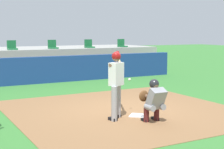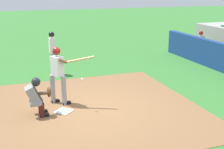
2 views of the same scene
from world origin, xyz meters
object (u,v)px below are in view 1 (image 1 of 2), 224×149
(catcher_crouched, at_px, (154,99))
(home_plate, at_px, (138,115))
(batter_at_plate, at_px, (116,81))
(stadium_seat_4, at_px, (89,45))
(stadium_seat_2, at_px, (12,47))
(stadium_seat_5, at_px, (122,45))
(dugout_player_1, at_px, (119,63))
(stadium_seat_3, at_px, (53,46))

(catcher_crouched, bearing_deg, home_plate, 89.54)
(batter_at_plate, height_order, stadium_seat_4, stadium_seat_4)
(stadium_seat_2, distance_m, stadium_seat_5, 6.50)
(batter_at_plate, relative_size, catcher_crouched, 1.09)
(stadium_seat_2, bearing_deg, stadium_seat_5, 0.00)
(stadium_seat_4, bearing_deg, stadium_seat_2, 180.00)
(stadium_seat_4, height_order, stadium_seat_5, same)
(batter_at_plate, bearing_deg, home_plate, -0.98)
(dugout_player_1, bearing_deg, stadium_seat_4, 111.01)
(stadium_seat_2, height_order, stadium_seat_3, same)
(home_plate, xyz_separation_m, dugout_player_1, (4.03, 8.14, 0.65))
(catcher_crouched, relative_size, dugout_player_1, 1.27)
(catcher_crouched, xyz_separation_m, dugout_player_1, (4.04, 8.87, 0.06))
(home_plate, distance_m, stadium_seat_4, 10.79)
(home_plate, relative_size, stadium_seat_3, 0.92)
(stadium_seat_3, relative_size, stadium_seat_4, 1.00)
(home_plate, distance_m, stadium_seat_2, 10.35)
(stadium_seat_4, bearing_deg, stadium_seat_3, 180.00)
(catcher_crouched, relative_size, stadium_seat_2, 3.44)
(stadium_seat_2, distance_m, stadium_seat_4, 4.33)
(stadium_seat_5, bearing_deg, dugout_player_1, -124.25)
(home_plate, relative_size, stadium_seat_2, 0.92)
(stadium_seat_5, bearing_deg, home_plate, -118.02)
(stadium_seat_2, bearing_deg, batter_at_plate, -87.74)
(batter_at_plate, relative_size, stadium_seat_2, 3.76)
(stadium_seat_2, xyz_separation_m, stadium_seat_5, (6.50, 0.00, 0.00))
(catcher_crouched, bearing_deg, stadium_seat_4, 73.37)
(stadium_seat_2, bearing_deg, stadium_seat_4, 0.00)
(stadium_seat_3, xyz_separation_m, stadium_seat_5, (4.33, 0.00, 0.00))
(batter_at_plate, height_order, catcher_crouched, batter_at_plate)
(dugout_player_1, distance_m, stadium_seat_2, 5.57)
(dugout_player_1, bearing_deg, batter_at_plate, -120.10)
(stadium_seat_4, bearing_deg, dugout_player_1, -68.99)
(batter_at_plate, distance_m, dugout_player_1, 9.41)
(home_plate, relative_size, catcher_crouched, 0.27)
(dugout_player_1, xyz_separation_m, stadium_seat_4, (-0.78, 2.03, 0.86))
(batter_at_plate, distance_m, stadium_seat_5, 11.87)
(catcher_crouched, height_order, stadium_seat_5, stadium_seat_5)
(catcher_crouched, distance_m, dugout_player_1, 9.75)
(batter_at_plate, xyz_separation_m, stadium_seat_3, (1.77, 10.17, 0.50))
(home_plate, height_order, stadium_seat_4, stadium_seat_4)
(dugout_player_1, xyz_separation_m, stadium_seat_3, (-2.95, 2.03, 0.86))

